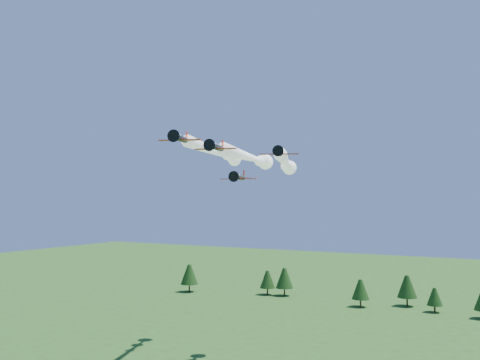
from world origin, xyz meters
The scene contains 5 objects.
plane_lead centered at (-3.57, 15.54, 48.56)m, with size 14.65×43.03×3.70m.
plane_left centered at (-19.37, 27.69, 51.29)m, with size 22.78×56.72×3.70m.
plane_right centered at (-0.21, 26.31, 48.06)m, with size 21.07×44.98×3.70m.
plane_slot centered at (-3.11, 9.25, 44.09)m, with size 7.97×8.79×2.79m.
treeline centered at (-4.64, 110.99, 6.58)m, with size 164.47×21.63×11.67m.
Camera 1 is at (50.70, -86.98, 39.41)m, focal length 40.00 mm.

